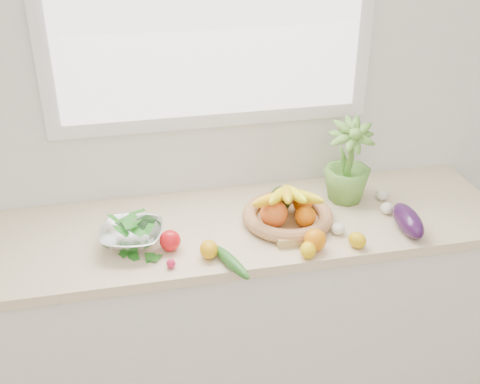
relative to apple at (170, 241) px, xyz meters
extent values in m
cube|color=white|center=(0.23, 0.43, 0.41)|extent=(4.50, 0.02, 2.70)
cube|color=silver|center=(0.23, 0.13, -0.51)|extent=(2.20, 0.58, 0.86)
cube|color=beige|center=(0.23, 0.13, -0.06)|extent=(2.24, 0.62, 0.04)
sphere|color=orange|center=(0.52, -0.11, 0.00)|extent=(0.09, 0.09, 0.08)
ellipsoid|color=orange|center=(0.13, -0.08, -0.01)|extent=(0.07, 0.09, 0.07)
ellipsoid|color=#ECB60C|center=(0.48, -0.15, -0.01)|extent=(0.08, 0.09, 0.06)
ellipsoid|color=#DDAC0C|center=(0.68, -0.13, -0.01)|extent=(0.08, 0.09, 0.06)
sphere|color=red|center=(0.00, 0.00, 0.00)|extent=(0.10, 0.10, 0.08)
cube|color=tan|center=(0.44, -0.06, -0.02)|extent=(0.11, 0.05, 0.03)
ellipsoid|color=white|center=(0.88, 0.07, -0.02)|extent=(0.07, 0.07, 0.05)
ellipsoid|color=silver|center=(0.91, 0.18, -0.02)|extent=(0.06, 0.06, 0.05)
ellipsoid|color=white|center=(0.64, -0.03, -0.02)|extent=(0.07, 0.07, 0.04)
ellipsoid|color=#2D0F38|center=(0.91, -0.06, 0.01)|extent=(0.10, 0.23, 0.09)
ellipsoid|color=#1A5A1B|center=(0.20, -0.15, -0.02)|extent=(0.12, 0.23, 0.04)
sphere|color=#C91942|center=(-0.01, -0.11, -0.02)|extent=(0.04, 0.04, 0.03)
imported|color=#5E9837|center=(0.76, 0.22, 0.14)|extent=(0.21, 0.21, 0.35)
cylinder|color=#AC814C|center=(0.47, 0.09, -0.03)|extent=(0.36, 0.36, 0.01)
torus|color=tan|center=(0.47, 0.09, -0.01)|extent=(0.43, 0.43, 0.05)
sphere|color=orange|center=(0.41, 0.06, 0.03)|extent=(0.13, 0.13, 0.11)
sphere|color=orange|center=(0.53, 0.04, 0.01)|extent=(0.10, 0.10, 0.08)
sphere|color=#D66606|center=(0.55, 0.14, 0.01)|extent=(0.09, 0.09, 0.08)
ellipsoid|color=black|center=(0.46, 0.16, 0.03)|extent=(0.11, 0.11, 0.11)
ellipsoid|color=yellow|center=(0.40, 0.08, 0.08)|extent=(0.21, 0.18, 0.10)
ellipsoid|color=yellow|center=(0.43, 0.09, 0.09)|extent=(0.16, 0.23, 0.10)
ellipsoid|color=yellow|center=(0.46, 0.08, 0.10)|extent=(0.09, 0.24, 0.10)
ellipsoid|color=#F9F414|center=(0.49, 0.09, 0.09)|extent=(0.06, 0.24, 0.10)
ellipsoid|color=yellow|center=(0.53, 0.08, 0.08)|extent=(0.14, 0.23, 0.10)
cylinder|color=silver|center=(-0.13, 0.05, -0.03)|extent=(0.11, 0.11, 0.02)
imported|color=white|center=(-0.13, 0.05, 0.01)|extent=(0.28, 0.28, 0.06)
ellipsoid|color=#18631F|center=(-0.13, 0.05, 0.05)|extent=(0.21, 0.21, 0.07)
camera|label=1|loc=(-0.13, -1.84, 1.22)|focal=45.00mm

